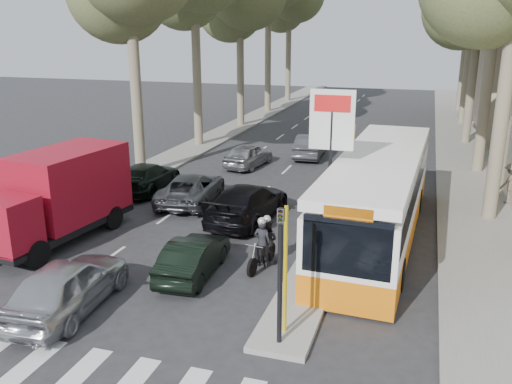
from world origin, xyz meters
TOP-DOWN VIEW (x-y plane):
  - ground at (0.00, 0.00)m, footprint 120.00×120.00m
  - sidewalk_right at (8.60, 25.00)m, footprint 3.20×70.00m
  - median_left at (-8.00, 28.00)m, footprint 2.40×64.00m
  - traffic_island at (3.25, 11.00)m, footprint 1.50×26.00m
  - billboard at (3.25, 5.00)m, footprint 1.50×12.10m
  - traffic_light_island at (3.25, -1.50)m, footprint 0.16×0.41m
  - silver_hatchback at (-2.78, -1.47)m, footprint 2.09×4.57m
  - dark_hatchback at (-0.40, 1.65)m, footprint 1.52×3.81m
  - queue_car_a at (-3.50, 8.47)m, footprint 2.74×4.99m
  - queue_car_b at (-0.39, 7.00)m, footprint 2.48×5.30m
  - queue_car_c at (-3.14, 15.51)m, footprint 2.10×4.13m
  - queue_car_d at (-0.30, 18.85)m, footprint 1.72×4.34m
  - queue_car_e at (-6.30, 9.54)m, footprint 2.14×4.75m
  - red_truck at (-6.28, 2.99)m, footprint 2.96×6.33m
  - city_bus at (4.80, 6.52)m, footprint 3.22×12.41m
  - motorcycle at (1.53, 3.01)m, footprint 0.83×2.04m
  - pedestrian_far at (10.00, 12.27)m, footprint 1.26×1.09m

SIDE VIEW (x-z plane):
  - ground at x=0.00m, z-range 0.00..0.00m
  - sidewalk_right at x=8.60m, z-range 0.00..0.12m
  - median_left at x=-8.00m, z-range 0.00..0.12m
  - traffic_island at x=3.25m, z-range 0.00..0.16m
  - dark_hatchback at x=-0.40m, z-range 0.00..1.23m
  - queue_car_a at x=-3.50m, z-range 0.00..1.32m
  - queue_car_c at x=-3.14m, z-range 0.00..1.35m
  - queue_car_e at x=-6.30m, z-range 0.00..1.35m
  - queue_car_d at x=-0.30m, z-range 0.00..1.40m
  - queue_car_b at x=-0.39m, z-range 0.00..1.50m
  - silver_hatchback at x=-2.78m, z-range 0.00..1.52m
  - motorcycle at x=1.53m, z-range -0.08..1.66m
  - pedestrian_far at x=10.00m, z-range 0.12..1.93m
  - city_bus at x=4.80m, z-range 0.09..3.33m
  - red_truck at x=-6.28m, z-range 0.09..3.35m
  - traffic_light_island at x=3.25m, z-range 0.69..4.29m
  - billboard at x=3.25m, z-range 0.90..6.50m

